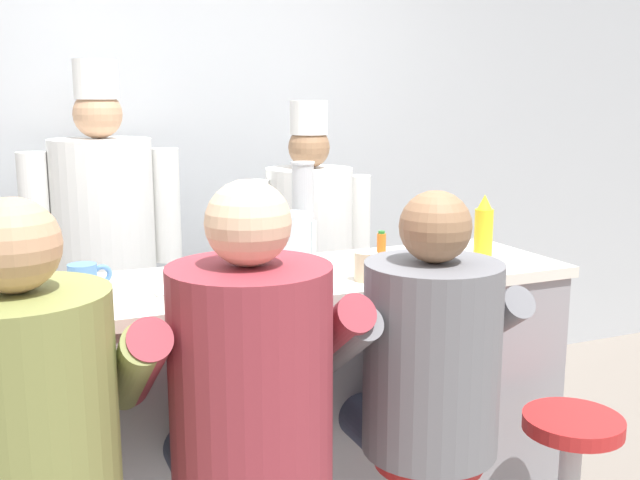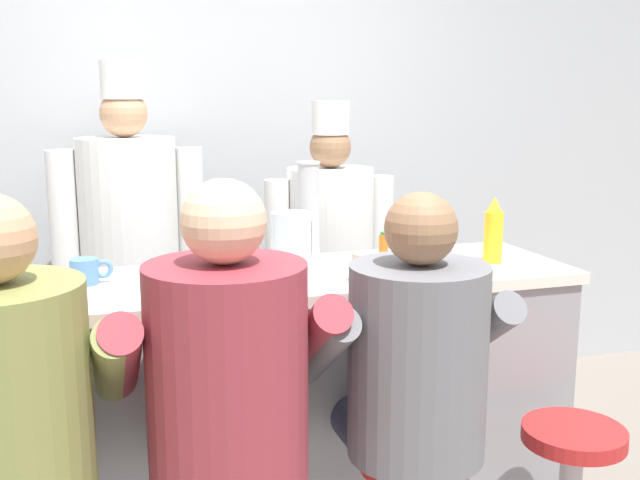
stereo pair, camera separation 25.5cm
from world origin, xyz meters
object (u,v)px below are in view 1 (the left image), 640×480
cup_stack_steel (303,212)px  napkin_dispenser_chrome (434,258)px  empty_stool_round (570,472)px  breakfast_plate (198,287)px  water_pitcher_clear (291,244)px  diner_seated_grey (425,367)px  cook_in_whites_far (309,257)px  diner_seated_olive (27,426)px  cook_in_whites_near (105,242)px  cereal_bowl (281,285)px  coffee_mug_blue (84,277)px  diner_seated_maroon (247,388)px  ketchup_bottle_red (433,234)px  hot_sauce_bottle_orange (381,251)px  coffee_mug_tan (367,266)px  mustard_bottle_yellow (484,229)px

cup_stack_steel → napkin_dispenser_chrome: cup_stack_steel is taller
cup_stack_steel → empty_stool_round: (0.66, -0.72, -0.82)m
breakfast_plate → water_pitcher_clear: bearing=15.5°
diner_seated_grey → cook_in_whites_far: (0.21, 1.40, 0.04)m
diner_seated_olive → cook_in_whites_near: cook_in_whites_near is taller
empty_stool_round → cereal_bowl: bearing=159.5°
coffee_mug_blue → cook_in_whites_near: (0.20, 1.05, -0.09)m
coffee_mug_blue → napkin_dispenser_chrome: napkin_dispenser_chrome is taller
diner_seated_maroon → ketchup_bottle_red: bearing=28.7°
diner_seated_maroon → cook_in_whites_far: 1.59m
diner_seated_olive → cook_in_whites_far: 1.92m
diner_seated_grey → hot_sauce_bottle_orange: bearing=78.4°
water_pitcher_clear → cereal_bowl: bearing=-118.9°
hot_sauce_bottle_orange → coffee_mug_blue: (-0.99, 0.13, -0.02)m
diner_seated_olive → breakfast_plate: bearing=38.4°
ketchup_bottle_red → diner_seated_olive: (-1.43, -0.48, -0.28)m
breakfast_plate → napkin_dispenser_chrome: (0.79, -0.12, 0.05)m
cereal_bowl → coffee_mug_blue: coffee_mug_blue is taller
coffee_mug_tan → cup_stack_steel: (-0.09, 0.35, 0.14)m
cereal_bowl → cook_in_whites_far: (0.55, 1.10, -0.18)m
cook_in_whites_near → breakfast_plate: bearing=-84.3°
cook_in_whites_near → mustard_bottle_yellow: bearing=-43.6°
water_pitcher_clear → coffee_mug_blue: 0.68m
hot_sauce_bottle_orange → coffee_mug_blue: bearing=172.7°
diner_seated_maroon → cook_in_whites_near: (-0.14, 1.64, 0.11)m
ketchup_bottle_red → cook_in_whites_far: 0.96m
diner_seated_olive → cook_in_whites_near: (0.41, 1.64, 0.12)m
cook_in_whites_near → diner_seated_grey: bearing=-67.0°
coffee_mug_tan → hot_sauce_bottle_orange: bearing=45.8°
breakfast_plate → cereal_bowl: cereal_bowl is taller
diner_seated_olive → mustard_bottle_yellow: bearing=15.9°
water_pitcher_clear → empty_stool_round: bearing=-35.7°
breakfast_plate → coffee_mug_tan: coffee_mug_tan is taller
ketchup_bottle_red → cereal_bowl: ketchup_bottle_red is taller
cup_stack_steel → cook_in_whites_near: cook_in_whites_near is taller
napkin_dispenser_chrome → diner_seated_maroon: size_ratio=0.09×
cook_in_whites_far → diner_seated_grey: bearing=-98.6°
mustard_bottle_yellow → napkin_dispenser_chrome: mustard_bottle_yellow is taller
breakfast_plate → cup_stack_steel: cup_stack_steel is taller
empty_stool_round → diner_seated_grey: bearing=176.4°
coffee_mug_tan → diner_seated_olive: 1.16m
cereal_bowl → napkin_dispenser_chrome: (0.56, 0.01, 0.04)m
ketchup_bottle_red → breakfast_plate: 0.90m
empty_stool_round → diner_seated_olive: bearing=178.7°
ketchup_bottle_red → cup_stack_steel: (-0.43, 0.21, 0.08)m
hot_sauce_bottle_orange → water_pitcher_clear: 0.32m
water_pitcher_clear → coffee_mug_blue: (-0.68, 0.07, -0.06)m
diner_seated_olive → coffee_mug_tan: bearing=17.3°
diner_seated_maroon → empty_stool_round: bearing=-1.9°
ketchup_bottle_red → hot_sauce_bottle_orange: 0.23m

